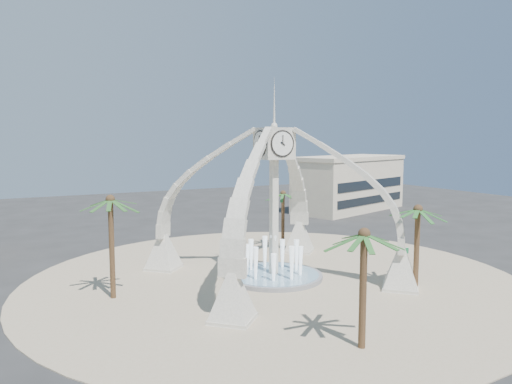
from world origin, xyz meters
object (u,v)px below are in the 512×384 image
palm_east (418,210)px  palm_south (364,236)px  fountain (274,275)px  clock_tower (274,200)px  palm_west (110,201)px  palm_north (283,194)px  street_sign (404,255)px

palm_east → palm_south: size_ratio=0.98×
fountain → palm_south: bearing=-100.3°
clock_tower → palm_west: clock_tower is taller
palm_east → palm_south: palm_south is taller
palm_east → palm_north: 16.76m
palm_south → street_sign: size_ratio=2.88×
palm_south → street_sign: (12.67, 9.75, -4.50)m
palm_north → palm_south: bearing=-111.0°
palm_north → palm_east: bearing=-84.1°
palm_north → street_sign: size_ratio=2.61×
clock_tower → fountain: bearing=90.0°
clock_tower → palm_east: (8.01, -7.67, -0.38)m
palm_west → fountain: bearing=-4.6°
fountain → palm_south: palm_south is taller
clock_tower → palm_north: (6.30, 9.00, -0.76)m
palm_west → street_sign: 24.05m
clock_tower → palm_west: bearing=175.4°
palm_east → palm_west: size_ratio=0.88×
palm_north → fountain: bearing=-125.0°
palm_east → street_sign: palm_east is taller
palm_east → palm_west: (-20.74, 8.69, 0.95)m
fountain → palm_east: size_ratio=1.14×
clock_tower → street_sign: size_ratio=7.20×
palm_west → clock_tower: bearing=-4.6°
palm_north → palm_south: size_ratio=0.91×
palm_west → palm_north: bearing=22.8°
fountain → palm_east: 12.52m
palm_north → palm_south: palm_south is taller
palm_north → palm_south: 24.72m
fountain → street_sign: fountain is taller
palm_west → palm_north: 20.67m
palm_east → palm_north: bearing=95.9°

